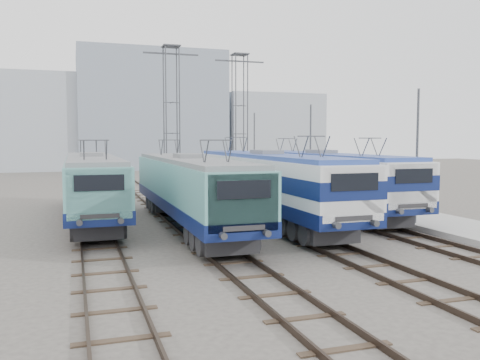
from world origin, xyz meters
name	(u,v)px	position (x,y,z in m)	size (l,w,h in m)	color
ground	(271,248)	(0.00, 0.00, 0.00)	(160.00, 160.00, 0.00)	#514C47
platform	(375,209)	(10.20, 8.00, 0.15)	(4.00, 70.00, 0.30)	#9E9E99
locomotive_far_left	(92,182)	(-6.75, 9.68, 2.19)	(2.77, 17.50, 3.29)	#0D184B
locomotive_center_left	(189,186)	(-2.25, 5.36, 2.19)	(2.78, 17.52, 3.30)	#0D184B
locomotive_center_right	(268,180)	(2.25, 6.19, 2.33)	(2.88, 18.23, 3.43)	#0D184B
locomotive_far_right	(322,176)	(6.75, 8.54, 2.29)	(2.84, 17.95, 3.37)	#0D184B
catenary_tower_west	(172,113)	(0.00, 22.00, 6.64)	(4.50, 1.20, 12.00)	#3F4247
catenary_tower_east	(240,115)	(6.50, 24.00, 6.64)	(4.50, 1.20, 12.00)	#3F4247
mast_front	(417,159)	(8.60, 2.00, 3.50)	(0.12, 0.12, 7.00)	#3F4247
mast_mid	(310,153)	(8.60, 14.00, 3.50)	(0.12, 0.12, 7.00)	#3F4247
mast_rear	(254,150)	(8.60, 26.00, 3.50)	(0.12, 0.12, 7.00)	#3F4247
building_west	(28,123)	(-14.00, 62.00, 7.00)	(18.00, 12.00, 14.00)	#A1A9B3
building_center	(150,111)	(4.00, 62.00, 9.00)	(22.00, 14.00, 18.00)	gray
building_east	(268,131)	(24.00, 62.00, 6.00)	(16.00, 12.00, 12.00)	#A1A9B3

